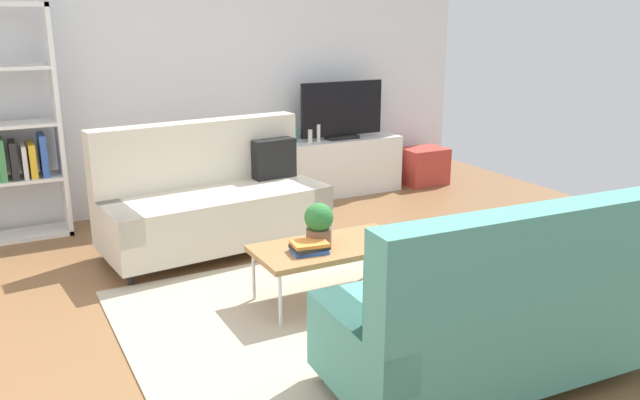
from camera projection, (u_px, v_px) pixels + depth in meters
ground_plane at (320, 297)px, 4.80m from camera, size 7.68×7.68×0.00m
wall_far at (195, 69)px, 6.79m from camera, size 6.40×0.12×2.90m
area_rug at (337, 310)px, 4.58m from camera, size 2.90×2.20×0.01m
couch_beige at (213, 200)px, 5.69m from camera, size 1.97×1.02×1.10m
couch_green at (500, 311)px, 3.57m from camera, size 1.94×0.93×1.10m
coffee_table at (330, 248)px, 4.67m from camera, size 1.10×0.56×0.42m
tv_console at (340, 166)px, 7.50m from camera, size 1.40×0.44×0.64m
tv at (342, 111)px, 7.31m from camera, size 1.00×0.20×0.64m
storage_trunk at (423, 166)px, 7.93m from camera, size 0.52×0.40×0.44m
potted_plant at (319, 223)px, 4.61m from camera, size 0.21×0.21×0.31m
table_book_0 at (310, 250)px, 4.51m from camera, size 0.27×0.22×0.02m
table_book_1 at (310, 247)px, 4.51m from camera, size 0.24×0.18×0.03m
table_book_2 at (310, 243)px, 4.50m from camera, size 0.26×0.21×0.02m
vase_0 at (292, 136)px, 7.17m from camera, size 0.11×0.11×0.15m
bottle_0 at (310, 136)px, 7.17m from camera, size 0.06×0.06×0.14m
bottle_1 at (318, 133)px, 7.21m from camera, size 0.04×0.04×0.19m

